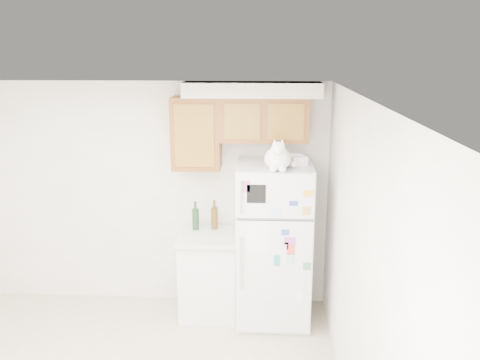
# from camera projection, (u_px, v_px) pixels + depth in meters

# --- Properties ---
(room_shell) EXTENTS (3.84, 4.04, 2.52)m
(room_shell) POSITION_uv_depth(u_px,v_px,m) (120.00, 206.00, 3.83)
(room_shell) COLOR white
(room_shell) RESTS_ON ground_plane
(refrigerator) EXTENTS (0.76, 0.78, 1.70)m
(refrigerator) POSITION_uv_depth(u_px,v_px,m) (274.00, 244.00, 5.30)
(refrigerator) COLOR silver
(refrigerator) RESTS_ON ground_plane
(base_counter) EXTENTS (0.64, 0.64, 0.92)m
(base_counter) POSITION_uv_depth(u_px,v_px,m) (209.00, 274.00, 5.50)
(base_counter) COLOR white
(base_counter) RESTS_ON ground_plane
(cat) EXTENTS (0.32, 0.46, 0.33)m
(cat) POSITION_uv_depth(u_px,v_px,m) (278.00, 158.00, 4.83)
(cat) COLOR white
(cat) RESTS_ON refrigerator
(storage_box_back) EXTENTS (0.19, 0.15, 0.10)m
(storage_box_back) POSITION_uv_depth(u_px,v_px,m) (294.00, 158.00, 5.17)
(storage_box_back) COLOR white
(storage_box_back) RESTS_ON refrigerator
(storage_box_front) EXTENTS (0.17, 0.14, 0.09)m
(storage_box_front) POSITION_uv_depth(u_px,v_px,m) (299.00, 161.00, 5.05)
(storage_box_front) COLOR white
(storage_box_front) RESTS_ON refrigerator
(bottle_green) EXTENTS (0.07, 0.07, 0.32)m
(bottle_green) POSITION_uv_depth(u_px,v_px,m) (196.00, 216.00, 5.48)
(bottle_green) COLOR #19381E
(bottle_green) RESTS_ON base_counter
(bottle_amber) EXTENTS (0.08, 0.08, 0.32)m
(bottle_amber) POSITION_uv_depth(u_px,v_px,m) (214.00, 214.00, 5.51)
(bottle_amber) COLOR #593814
(bottle_amber) RESTS_ON base_counter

